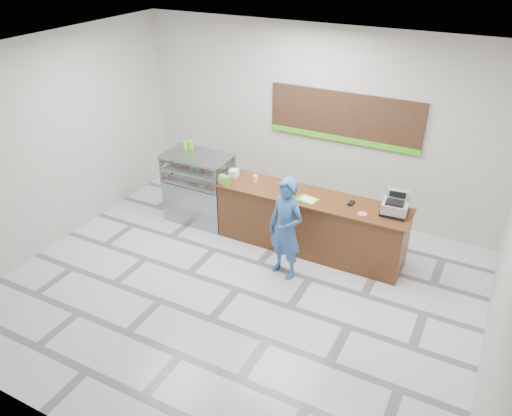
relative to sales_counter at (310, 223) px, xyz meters
The scene contains 16 objects.
floor 1.72m from the sales_counter, 109.54° to the right, with size 7.00×7.00×0.00m, color silver.
back_wall 1.98m from the sales_counter, 110.77° to the left, with size 7.00×7.00×0.00m, color beige.
ceiling 3.41m from the sales_counter, 109.54° to the right, with size 7.00×7.00×0.00m, color silver.
sales_counter is the anchor object (origin of this frame).
display_case 2.23m from the sales_counter, behind, with size 1.22×0.72×1.33m.
menu_board 2.00m from the sales_counter, 90.00° to the left, with size 2.80×0.06×0.90m.
cash_register 1.49m from the sales_counter, ahead, with size 0.42×0.43×0.36m.
card_terminal 0.85m from the sales_counter, ahead, with size 0.07×0.15×0.04m, color black.
serving_tray 0.54m from the sales_counter, 94.31° to the right, with size 0.37×0.30×0.02m.
napkin_box 1.61m from the sales_counter, behind, with size 0.15×0.15×0.13m, color white.
straw_cup 1.21m from the sales_counter, behind, with size 0.08×0.08×0.13m, color silver.
promo_box 1.64m from the sales_counter, 169.80° to the right, with size 0.18×0.12×0.16m, color #4BBE1B.
donut_decal 1.06m from the sales_counter, 10.17° to the right, with size 0.15×0.15×0.00m, color #DF6081.
green_cup_left 2.71m from the sales_counter, behind, with size 0.09×0.09×0.14m, color #4BBE1B.
green_cup_right 2.65m from the sales_counter, behind, with size 0.10×0.10×0.15m, color #4BBE1B.
customer 0.89m from the sales_counter, 95.48° to the right, with size 0.62×0.40×1.69m, color #2F5C9E.
Camera 1 is at (3.06, -5.28, 4.89)m, focal length 35.00 mm.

